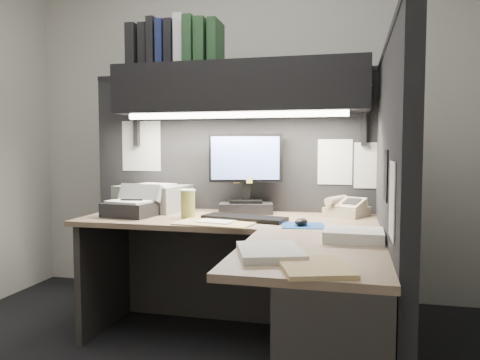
{
  "coord_description": "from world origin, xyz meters",
  "views": [
    {
      "loc": [
        0.8,
        -2.06,
        1.14
      ],
      "look_at": [
        0.19,
        0.51,
        0.96
      ],
      "focal_mm": 35.0,
      "sensor_mm": 36.0,
      "label": 1
    }
  ],
  "objects_px": {
    "keyboard": "(244,218)",
    "telephone": "(347,209)",
    "coffee_cup": "(188,205)",
    "overhead_shelf": "(239,88)",
    "printer": "(154,198)",
    "desk": "(265,300)",
    "monitor": "(246,181)",
    "notebook_stack": "(130,209)"
  },
  "relations": [
    {
      "from": "telephone",
      "to": "coffee_cup",
      "type": "height_order",
      "value": "coffee_cup"
    },
    {
      "from": "notebook_stack",
      "to": "coffee_cup",
      "type": "bearing_deg",
      "value": 3.2
    },
    {
      "from": "monitor",
      "to": "desk",
      "type": "bearing_deg",
      "value": -83.46
    },
    {
      "from": "telephone",
      "to": "keyboard",
      "type": "bearing_deg",
      "value": -126.24
    },
    {
      "from": "desk",
      "to": "keyboard",
      "type": "height_order",
      "value": "keyboard"
    },
    {
      "from": "desk",
      "to": "overhead_shelf",
      "type": "relative_size",
      "value": 1.1
    },
    {
      "from": "desk",
      "to": "printer",
      "type": "height_order",
      "value": "printer"
    },
    {
      "from": "keyboard",
      "to": "coffee_cup",
      "type": "distance_m",
      "value": 0.34
    },
    {
      "from": "telephone",
      "to": "coffee_cup",
      "type": "relative_size",
      "value": 1.42
    },
    {
      "from": "overhead_shelf",
      "to": "printer",
      "type": "bearing_deg",
      "value": 178.73
    },
    {
      "from": "overhead_shelf",
      "to": "keyboard",
      "type": "bearing_deg",
      "value": -70.52
    },
    {
      "from": "desk",
      "to": "keyboard",
      "type": "xyz_separation_m",
      "value": [
        -0.21,
        0.49,
        0.3
      ]
    },
    {
      "from": "overhead_shelf",
      "to": "telephone",
      "type": "xyz_separation_m",
      "value": [
        0.65,
        0.04,
        -0.73
      ]
    },
    {
      "from": "keyboard",
      "to": "printer",
      "type": "relative_size",
      "value": 1.16
    },
    {
      "from": "telephone",
      "to": "coffee_cup",
      "type": "bearing_deg",
      "value": -136.37
    },
    {
      "from": "overhead_shelf",
      "to": "notebook_stack",
      "type": "bearing_deg",
      "value": -155.64
    },
    {
      "from": "monitor",
      "to": "printer",
      "type": "relative_size",
      "value": 1.21
    },
    {
      "from": "coffee_cup",
      "to": "printer",
      "type": "relative_size",
      "value": 0.38
    },
    {
      "from": "monitor",
      "to": "notebook_stack",
      "type": "bearing_deg",
      "value": -166.77
    },
    {
      "from": "desk",
      "to": "monitor",
      "type": "distance_m",
      "value": 0.96
    },
    {
      "from": "desk",
      "to": "notebook_stack",
      "type": "height_order",
      "value": "notebook_stack"
    },
    {
      "from": "overhead_shelf",
      "to": "telephone",
      "type": "height_order",
      "value": "overhead_shelf"
    },
    {
      "from": "telephone",
      "to": "coffee_cup",
      "type": "distance_m",
      "value": 0.95
    },
    {
      "from": "overhead_shelf",
      "to": "notebook_stack",
      "type": "height_order",
      "value": "overhead_shelf"
    },
    {
      "from": "coffee_cup",
      "to": "printer",
      "type": "height_order",
      "value": "printer"
    },
    {
      "from": "monitor",
      "to": "telephone",
      "type": "height_order",
      "value": "monitor"
    },
    {
      "from": "overhead_shelf",
      "to": "coffee_cup",
      "type": "relative_size",
      "value": 9.91
    },
    {
      "from": "keyboard",
      "to": "coffee_cup",
      "type": "bearing_deg",
      "value": -169.29
    },
    {
      "from": "coffee_cup",
      "to": "monitor",
      "type": "bearing_deg",
      "value": 45.19
    },
    {
      "from": "coffee_cup",
      "to": "notebook_stack",
      "type": "bearing_deg",
      "value": -176.8
    },
    {
      "from": "desk",
      "to": "telephone",
      "type": "xyz_separation_m",
      "value": [
        0.35,
        0.8,
        0.33
      ]
    },
    {
      "from": "desk",
      "to": "overhead_shelf",
      "type": "bearing_deg",
      "value": 111.79
    },
    {
      "from": "keyboard",
      "to": "telephone",
      "type": "bearing_deg",
      "value": 40.2
    },
    {
      "from": "telephone",
      "to": "notebook_stack",
      "type": "bearing_deg",
      "value": -140.48
    },
    {
      "from": "printer",
      "to": "notebook_stack",
      "type": "height_order",
      "value": "printer"
    },
    {
      "from": "overhead_shelf",
      "to": "printer",
      "type": "distance_m",
      "value": 0.9
    },
    {
      "from": "keyboard",
      "to": "telephone",
      "type": "relative_size",
      "value": 2.14
    },
    {
      "from": "desk",
      "to": "keyboard",
      "type": "distance_m",
      "value": 0.61
    },
    {
      "from": "overhead_shelf",
      "to": "telephone",
      "type": "bearing_deg",
      "value": 3.87
    },
    {
      "from": "coffee_cup",
      "to": "notebook_stack",
      "type": "relative_size",
      "value": 0.56
    },
    {
      "from": "monitor",
      "to": "notebook_stack",
      "type": "relative_size",
      "value": 1.78
    },
    {
      "from": "overhead_shelf",
      "to": "coffee_cup",
      "type": "xyz_separation_m",
      "value": [
        -0.25,
        -0.25,
        -0.69
      ]
    }
  ]
}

